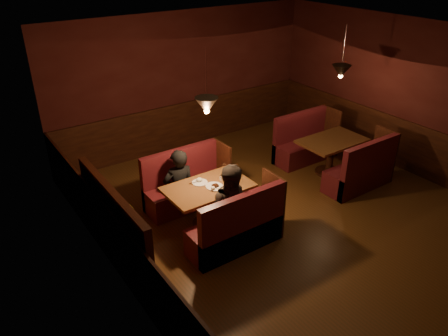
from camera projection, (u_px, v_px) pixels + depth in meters
room at (282, 163)px, 6.78m from camera, size 6.02×7.02×2.92m
main_table at (209, 195)px, 6.88m from camera, size 1.35×0.82×0.94m
main_bench_far at (186, 187)px, 7.55m from camera, size 1.48×0.53×1.01m
main_bench_near at (238, 230)px, 6.44m from camera, size 1.48×0.53×1.01m
second_table at (331, 148)px, 8.46m from camera, size 1.27×0.81×0.72m
second_bench_far at (304, 145)px, 9.12m from camera, size 1.40×0.52×1.00m
second_bench_near at (362, 173)px, 8.02m from camera, size 1.40×0.52×1.00m
diner_a at (178, 173)px, 7.11m from camera, size 0.59×0.43×1.51m
diner_b at (234, 194)px, 6.41m from camera, size 0.96×0.86×1.61m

